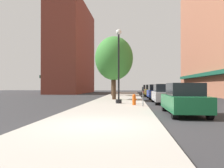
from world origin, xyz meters
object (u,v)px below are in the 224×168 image
object	(u,v)px
fire_hydrant	(134,99)
lamppost	(119,65)
car_green	(184,99)
parking_meter_near	(143,94)
car_red	(148,90)
tree_near	(114,58)
car_blue	(156,92)
car_yellow	(151,91)
tree_mid	(113,59)
car_silver	(164,94)

from	to	relation	value
fire_hydrant	lamppost	bearing A→B (deg)	130.17
fire_hydrant	car_green	world-z (taller)	car_green
lamppost	parking_meter_near	xyz separation A→B (m)	(1.80, -2.36, -2.25)
car_red	fire_hydrant	bearing A→B (deg)	-95.51
lamppost	car_red	distance (m)	21.76
tree_near	car_blue	size ratio (longest dim) A/B	1.50
fire_hydrant	car_green	xyz separation A→B (m)	(2.54, -4.32, 0.29)
car_blue	car_red	world-z (taller)	same
car_blue	car_yellow	world-z (taller)	same
tree_near	car_red	bearing A→B (deg)	74.47
car_red	parking_meter_near	bearing A→B (deg)	-93.84
car_red	tree_mid	bearing A→B (deg)	-125.17
tree_near	car_yellow	world-z (taller)	tree_near
parking_meter_near	tree_mid	distance (m)	17.09
parking_meter_near	car_green	xyz separation A→B (m)	(1.95, -3.39, -0.14)
parking_meter_near	car_green	size ratio (longest dim) A/B	0.30
tree_near	car_blue	xyz separation A→B (m)	(4.54, 2.94, -3.50)
car_green	fire_hydrant	bearing A→B (deg)	118.32
lamppost	car_silver	size ratio (longest dim) A/B	1.37
car_yellow	car_red	distance (m)	7.28
tree_mid	fire_hydrant	bearing A→B (deg)	-79.14
tree_mid	lamppost	bearing A→B (deg)	-82.93
lamppost	tree_near	size ratio (longest dim) A/B	0.92
lamppost	car_silver	xyz separation A→B (m)	(3.75, 1.48, -2.39)
fire_hydrant	parking_meter_near	bearing A→B (deg)	-57.48
car_green	tree_mid	bearing A→B (deg)	103.44
car_green	car_blue	world-z (taller)	same
parking_meter_near	car_yellow	world-z (taller)	car_yellow
car_yellow	tree_near	bearing A→B (deg)	-117.56
tree_near	car_silver	size ratio (longest dim) A/B	1.50
lamppost	parking_meter_near	distance (m)	3.73
lamppost	car_yellow	size ratio (longest dim) A/B	1.37
lamppost	car_silver	world-z (taller)	lamppost
tree_near	car_yellow	size ratio (longest dim) A/B	1.50
parking_meter_near	tree_near	world-z (taller)	tree_near
tree_mid	car_yellow	distance (m)	7.08
car_yellow	parking_meter_near	bearing A→B (deg)	-97.70
lamppost	fire_hydrant	bearing A→B (deg)	-49.83
lamppost	car_green	size ratio (longest dim) A/B	1.37
parking_meter_near	car_silver	distance (m)	4.31
car_green	parking_meter_near	bearing A→B (deg)	117.75
car_yellow	car_silver	bearing A→B (deg)	-90.91
fire_hydrant	car_blue	distance (m)	9.70
car_silver	tree_mid	bearing A→B (deg)	112.07
car_blue	fire_hydrant	bearing A→B (deg)	-103.51
car_yellow	car_red	world-z (taller)	same
lamppost	parking_meter_near	world-z (taller)	lamppost
tree_mid	car_red	bearing A→B (deg)	53.96
tree_near	fire_hydrant	bearing A→B (deg)	-72.75
car_yellow	car_red	bearing A→B (deg)	89.09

